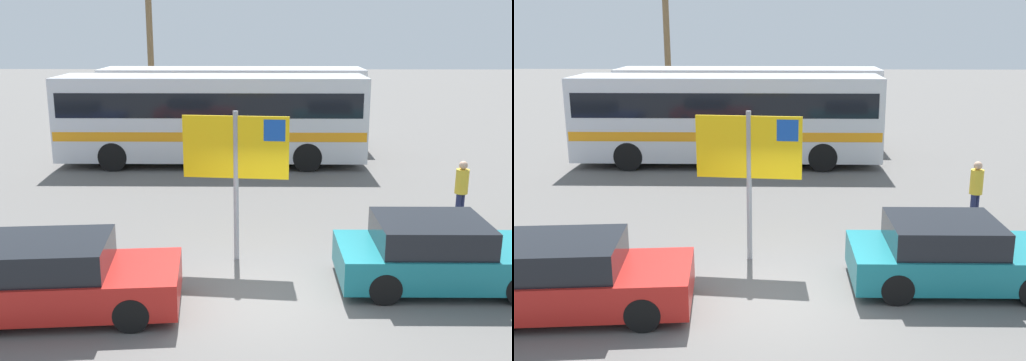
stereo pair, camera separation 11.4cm
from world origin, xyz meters
The scene contains 8 objects.
ground centered at (0.00, 0.00, 0.00)m, with size 120.00×120.00×0.00m, color #605E5B.
bus_front_coach centered at (-1.85, 10.98, 1.78)m, with size 10.81×2.53×3.17m.
bus_rear_coach centered at (-1.30, 14.87, 1.78)m, with size 10.81×2.53×3.17m.
ferry_sign centered at (-0.52, 1.90, 2.33)m, with size 2.20×0.27×3.20m.
car_red centered at (-3.52, -0.58, 0.64)m, with size 4.14×2.12×1.32m.
car_teal centered at (3.34, 0.63, 0.64)m, with size 3.94×1.85×1.32m.
pedestrian_crossing_lot centered at (4.98, 4.37, 0.95)m, with size 0.32×0.32×1.62m.
palm_tree_seaside centered at (-5.86, 21.11, 5.92)m, with size 2.75×2.76×7.64m.
Camera 1 is at (0.00, -9.99, 4.86)m, focal length 41.45 mm.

